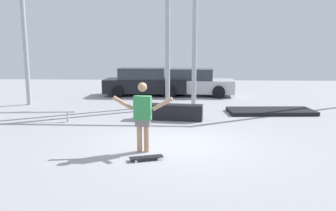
% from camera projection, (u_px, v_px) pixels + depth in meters
% --- Properties ---
extents(ground_plane, '(36.00, 36.00, 0.00)m').
position_uv_depth(ground_plane, '(177.00, 144.00, 8.46)').
color(ground_plane, '#9E9EA3').
extents(skateboarder, '(1.45, 0.24, 1.66)m').
position_uv_depth(skateboarder, '(143.00, 114.00, 7.69)').
color(skateboarder, tan).
rests_on(skateboarder, ground_plane).
extents(skateboard, '(0.77, 0.44, 0.08)m').
position_uv_depth(skateboard, '(146.00, 157.00, 7.22)').
color(skateboard, black).
rests_on(skateboard, ground_plane).
extents(grind_box, '(2.29, 0.74, 0.54)m').
position_uv_depth(grind_box, '(170.00, 112.00, 11.35)').
color(grind_box, black).
rests_on(grind_box, ground_plane).
extents(manual_pad, '(3.29, 1.57, 0.15)m').
position_uv_depth(manual_pad, '(270.00, 111.00, 12.57)').
color(manual_pad, black).
rests_on(manual_pad, ground_plane).
extents(grind_rail, '(2.82, 0.35, 0.36)m').
position_uv_depth(grind_rail, '(33.00, 113.00, 10.99)').
color(grind_rail, '#B7BABF').
rests_on(grind_rail, ground_plane).
extents(canopy_support_left, '(6.36, 0.20, 6.34)m').
position_uv_depth(canopy_support_left, '(94.00, 14.00, 13.73)').
color(canopy_support_left, '#A5A8AD').
rests_on(canopy_support_left, ground_plane).
extents(canopy_support_right, '(6.36, 0.20, 6.34)m').
position_uv_depth(canopy_support_right, '(270.00, 13.00, 13.35)').
color(canopy_support_right, '#A5A8AD').
rests_on(canopy_support_right, ground_plane).
extents(parked_car_black, '(4.34, 1.95, 1.47)m').
position_uv_depth(parked_car_black, '(145.00, 82.00, 17.38)').
color(parked_car_black, black).
rests_on(parked_car_black, ground_plane).
extents(parked_car_silver, '(4.33, 2.29, 1.42)m').
position_uv_depth(parked_car_silver, '(193.00, 83.00, 17.36)').
color(parked_car_silver, '#B7BABF').
rests_on(parked_car_silver, ground_plane).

